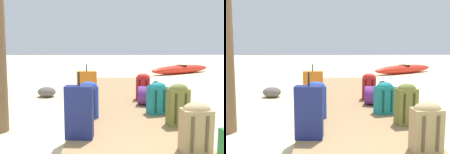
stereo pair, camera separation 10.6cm
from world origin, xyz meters
The scene contains 12 objects.
ground_plane centered at (0.00, 3.13, 0.00)m, with size 60.00×60.00×0.00m, color beige.
boardwalk centered at (0.00, 3.91, 0.04)m, with size 1.68×7.82×0.08m, color #9E7A51.
suitcase_navy centered at (-0.68, 1.97, 0.41)m, with size 0.35×0.21×0.83m.
backpack_tan centered at (0.60, 1.52, 0.37)m, with size 0.32×0.23×0.55m.
duffel_bag_purple centered at (0.63, 3.62, 0.26)m, with size 0.74×0.52×0.47m.
backpack_teal centered at (0.53, 3.03, 0.36)m, with size 0.35×0.29×0.54m.
backpack_blue centered at (-0.62, 2.86, 0.39)m, with size 0.32×0.24×0.58m.
backpack_red centered at (0.47, 4.13, 0.38)m, with size 0.33×0.29×0.56m.
suitcase_orange centered at (-0.73, 4.16, 0.39)m, with size 0.43×0.23×0.76m.
backpack_olive centered at (0.69, 2.42, 0.40)m, with size 0.32×0.24×0.61m.
kayak centered at (3.13, 9.76, 0.19)m, with size 3.35×2.32×0.39m.
rock_left_mid centered at (-1.76, 4.87, 0.12)m, with size 0.38×0.44×0.24m, color #5B5651.
Camera 1 is at (-0.38, -0.92, 1.21)m, focal length 38.62 mm.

